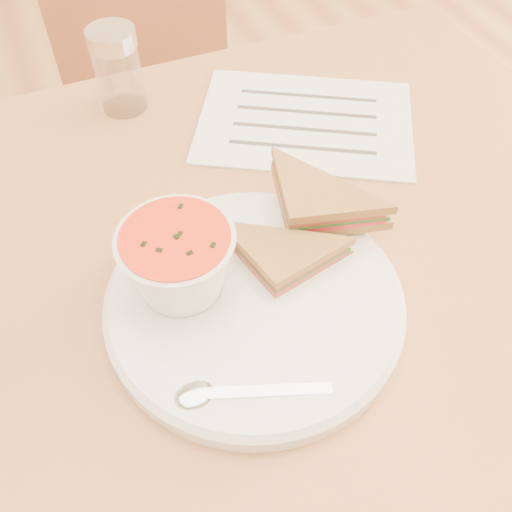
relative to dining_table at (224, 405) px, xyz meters
name	(u,v)px	position (x,y,z in m)	size (l,w,h in m)	color
floor	(232,484)	(0.00, 0.00, -0.38)	(5.00, 6.00, 0.01)	brown
dining_table	(224,405)	(0.00, 0.00, 0.00)	(1.00, 0.70, 0.75)	brown
chair_far	(168,121)	(0.11, 0.63, 0.06)	(0.38, 0.38, 0.86)	brown
plate	(254,303)	(0.02, -0.09, 0.38)	(0.28, 0.28, 0.02)	white
soup_bowl	(179,264)	(-0.04, -0.05, 0.43)	(0.10, 0.10, 0.07)	white
sandwich_half_a	(276,294)	(0.03, -0.10, 0.41)	(0.10, 0.10, 0.03)	#9A6236
sandwich_half_b	(289,230)	(0.07, -0.04, 0.42)	(0.11, 0.11, 0.03)	#9A6236
spoon	(256,392)	(-0.02, -0.18, 0.40)	(0.17, 0.03, 0.01)	silver
paper_menu	(305,121)	(0.18, 0.15, 0.38)	(0.27, 0.20, 0.00)	white
condiment_shaker	(118,70)	(-0.02, 0.27, 0.43)	(0.06, 0.06, 0.11)	silver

